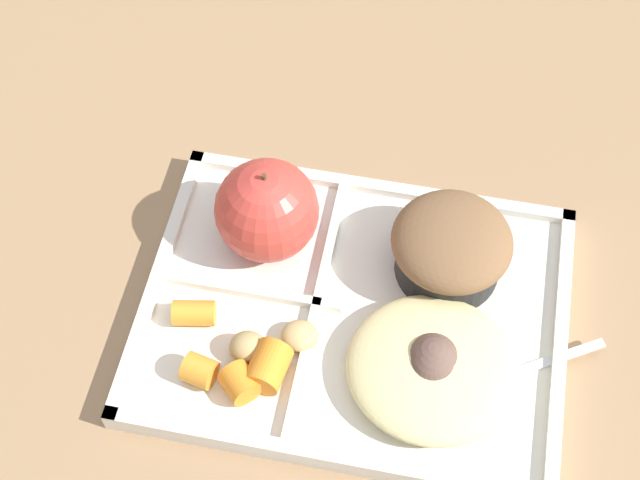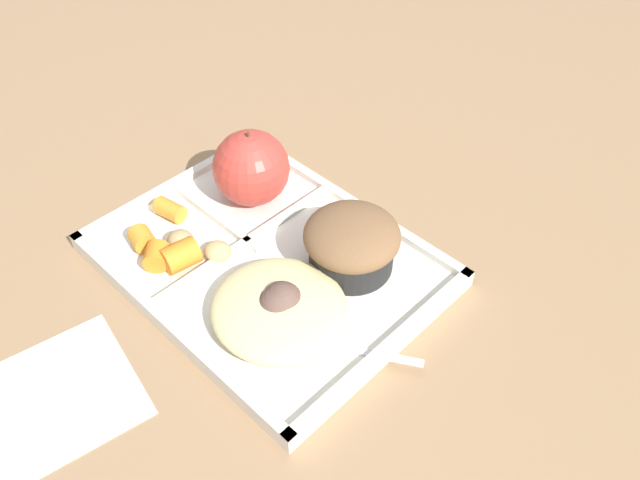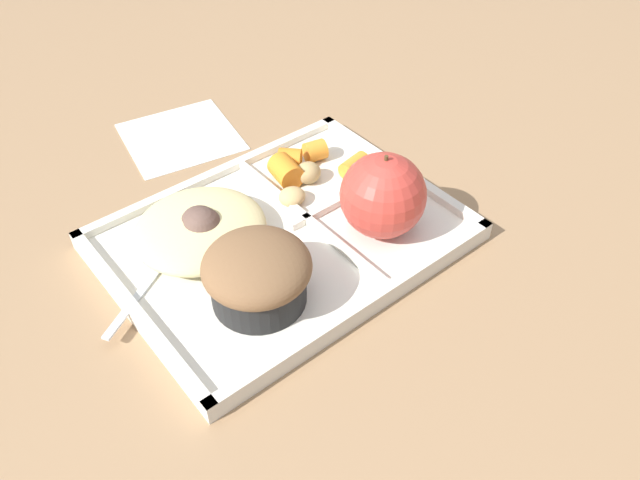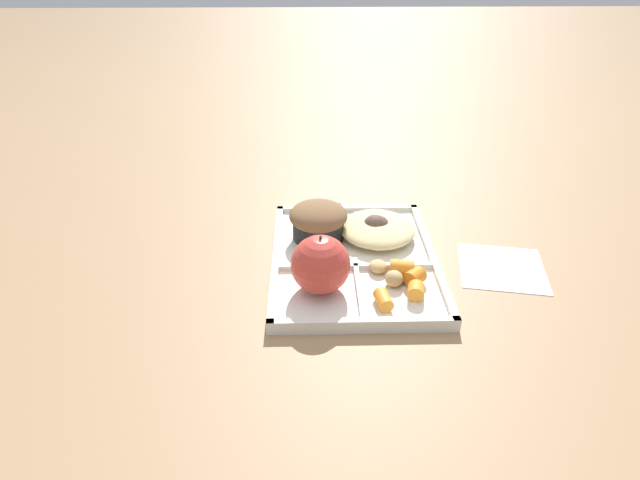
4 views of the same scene
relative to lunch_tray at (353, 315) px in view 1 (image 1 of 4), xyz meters
The scene contains 15 objects.
ground 0.01m from the lunch_tray, ahead, with size 6.00×6.00×0.00m, color #997551.
lunch_tray is the anchor object (origin of this frame).
green_apple 0.11m from the lunch_tray, 145.91° to the left, with size 0.08×0.08×0.09m.
bran_muffin 0.09m from the lunch_tray, 38.82° to the left, with size 0.09×0.09×0.06m.
carrot_slice_tilted 0.13m from the lunch_tray, 143.01° to the right, with size 0.02×0.02×0.02m, color orange.
carrot_slice_edge 0.11m from the lunch_tray, 130.82° to the right, with size 0.02×0.02×0.02m, color orange.
carrot_slice_diagonal 0.09m from the lunch_tray, 128.93° to the right, with size 0.03×0.03×0.03m, color orange.
carrot_slice_large 0.12m from the lunch_tray, 165.87° to the right, with size 0.02×0.02×0.03m, color orange.
potato_chunk_wedge 0.05m from the lunch_tray, 137.51° to the right, with size 0.03×0.03×0.02m, color tan.
potato_chunk_browned 0.09m from the lunch_tray, 144.31° to the right, with size 0.03×0.03×0.02m, color tan.
egg_noodle_pile 0.08m from the lunch_tray, 32.81° to the right, with size 0.13×0.12×0.03m, color beige.
meatball_center 0.08m from the lunch_tray, 35.00° to the right, with size 0.03×0.03×0.03m, color brown.
meatball_front 0.08m from the lunch_tray, 33.89° to the right, with size 0.04×0.04×0.04m, color brown.
meatball_side 0.08m from the lunch_tray, 30.31° to the right, with size 0.04×0.04×0.04m, color brown.
plastic_fork 0.12m from the lunch_tray, 16.60° to the right, with size 0.13×0.09×0.00m.
Camera 1 is at (0.04, -0.36, 0.67)m, focal length 53.65 mm.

